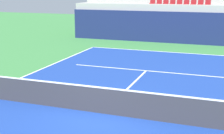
{
  "coord_description": "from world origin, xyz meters",
  "views": [
    {
      "loc": [
        3.92,
        -9.83,
        4.29
      ],
      "look_at": [
        -0.35,
        2.0,
        1.2
      ],
      "focal_mm": 51.59,
      "sensor_mm": 36.0,
      "label": 1
    }
  ],
  "objects": [
    {
      "name": "back_wall",
      "position": [
        0.0,
        15.9,
        1.25
      ],
      "size": [
        17.6,
        0.3,
        2.49
      ],
      "primitive_type": "cube",
      "color": "navy",
      "rests_on": "ground_plane"
    },
    {
      "name": "tennis_net",
      "position": [
        0.0,
        0.0,
        0.51
      ],
      "size": [
        11.08,
        0.08,
        1.07
      ],
      "color": "black",
      "rests_on": "court_surface"
    },
    {
      "name": "baseline_far",
      "position": [
        0.0,
        11.95,
        0.01
      ],
      "size": [
        11.0,
        0.1,
        0.0
      ],
      "primitive_type": "cube",
      "color": "white",
      "rests_on": "court_surface"
    },
    {
      "name": "seating_row_lower",
      "position": [
        -0.0,
        17.34,
        3.14
      ],
      "size": [
        4.95,
        0.44,
        0.44
      ],
      "color": "maroon",
      "rests_on": "stands_tier_lower"
    },
    {
      "name": "ground_plane",
      "position": [
        0.0,
        0.0,
        0.0
      ],
      "size": [
        80.0,
        80.0,
        0.0
      ],
      "primitive_type": "plane",
      "color": "#387A3D"
    },
    {
      "name": "court_surface",
      "position": [
        0.0,
        0.0,
        0.01
      ],
      "size": [
        11.0,
        24.0,
        0.01
      ],
      "primitive_type": "cube",
      "color": "navy",
      "rests_on": "ground_plane"
    },
    {
      "name": "service_line_far",
      "position": [
        0.0,
        6.4,
        0.01
      ],
      "size": [
        8.26,
        0.1,
        0.0
      ],
      "primitive_type": "cube",
      "color": "white",
      "rests_on": "court_surface"
    },
    {
      "name": "centre_service_line",
      "position": [
        0.0,
        3.2,
        0.01
      ],
      "size": [
        0.1,
        6.4,
        0.0
      ],
      "primitive_type": "cube",
      "color": "white",
      "rests_on": "court_surface"
    },
    {
      "name": "stands_tier_upper",
      "position": [
        0.0,
        19.65,
        1.96
      ],
      "size": [
        17.6,
        2.4,
        3.92
      ],
      "primitive_type": "cube",
      "color": "#9E9E99",
      "rests_on": "ground_plane"
    },
    {
      "name": "stands_tier_lower",
      "position": [
        0.0,
        17.25,
        1.51
      ],
      "size": [
        17.6,
        2.4,
        3.02
      ],
      "primitive_type": "cube",
      "color": "#9E9E99",
      "rests_on": "ground_plane"
    }
  ]
}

